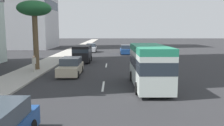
% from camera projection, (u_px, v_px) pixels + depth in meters
% --- Properties ---
extents(ground_plane, '(198.00, 198.00, 0.00)m').
position_uv_depth(ground_plane, '(107.00, 58.00, 35.09)').
color(ground_plane, '#2D2D30').
extents(sidewalk_right, '(162.00, 3.36, 0.15)m').
position_uv_depth(sidewalk_right, '(58.00, 58.00, 35.06)').
color(sidewalk_right, '#B2ADA3').
rests_on(sidewalk_right, ground_plane).
extents(lane_stripe_mid, '(3.20, 0.16, 0.01)m').
position_uv_depth(lane_stripe_mid, '(103.00, 86.00, 17.25)').
color(lane_stripe_mid, silver).
rests_on(lane_stripe_mid, ground_plane).
extents(lane_stripe_far, '(3.20, 0.16, 0.01)m').
position_uv_depth(lane_stripe_far, '(106.00, 65.00, 27.81)').
color(lane_stripe_far, silver).
rests_on(lane_stripe_far, ground_plane).
extents(minibus_lead, '(6.97, 2.42, 3.11)m').
position_uv_depth(minibus_lead, '(149.00, 64.00, 16.75)').
color(minibus_lead, silver).
rests_on(minibus_lead, ground_plane).
extents(car_second, '(4.34, 1.97, 1.70)m').
position_uv_depth(car_second, '(126.00, 50.00, 41.13)').
color(car_second, '#1E478C').
rests_on(car_second, ground_plane).
extents(car_third, '(4.71, 1.94, 1.65)m').
position_uv_depth(car_third, '(71.00, 67.00, 21.68)').
color(car_third, beige).
rests_on(car_third, ground_plane).
extents(van_fourth, '(4.84, 2.22, 2.24)m').
position_uv_depth(van_fourth, '(83.00, 53.00, 30.57)').
color(van_fourth, black).
rests_on(van_fourth, ground_plane).
extents(car_sixth, '(4.03, 1.95, 1.72)m').
position_uv_depth(car_sixth, '(91.00, 48.00, 45.32)').
color(car_sixth, silver).
rests_on(car_sixth, ground_plane).
extents(pedestrian_mid_block, '(0.39, 0.35, 1.61)m').
position_uv_depth(pedestrian_mid_block, '(34.00, 63.00, 22.43)').
color(pedestrian_mid_block, beige).
rests_on(pedestrian_mid_block, sidewalk_right).
extents(palm_tree, '(3.45, 3.45, 7.08)m').
position_uv_depth(palm_tree, '(34.00, 11.00, 23.24)').
color(palm_tree, brown).
rests_on(palm_tree, sidewalk_right).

